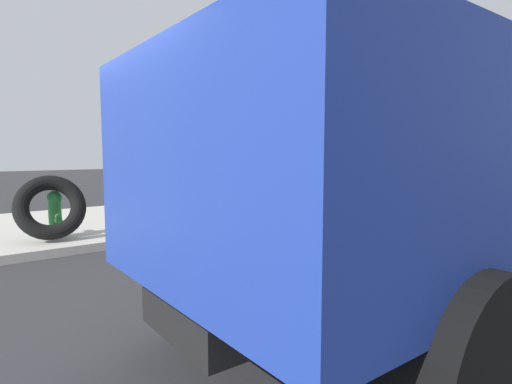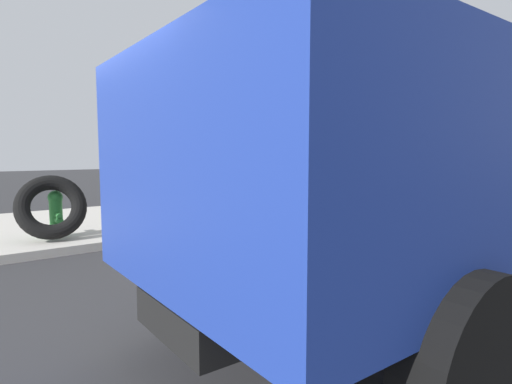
# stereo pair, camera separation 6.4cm
# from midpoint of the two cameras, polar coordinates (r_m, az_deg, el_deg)

# --- Properties ---
(ground_plane) EXTENTS (80.00, 80.00, 0.00)m
(ground_plane) POSITION_cam_midpoint_polar(r_m,az_deg,el_deg) (4.19, -4.99, -18.62)
(ground_plane) COLOR #2D2D30
(sidewalk_curb) EXTENTS (36.00, 5.00, 0.15)m
(sidewalk_curb) POSITION_cam_midpoint_polar(r_m,az_deg,el_deg) (10.07, -25.80, -4.41)
(sidewalk_curb) COLOR #BCB7AD
(sidewalk_curb) RESTS_ON ground
(fire_hydrant) EXTENTS (0.26, 0.59, 0.86)m
(fire_hydrant) POSITION_cam_midpoint_polar(r_m,az_deg,el_deg) (8.44, -26.26, -2.56)
(fire_hydrant) COLOR #2D8438
(fire_hydrant) RESTS_ON sidewalk_curb
(loose_tire) EXTENTS (1.29, 0.90, 1.19)m
(loose_tire) POSITION_cam_midpoint_polar(r_m,az_deg,el_deg) (8.14, -26.79, -1.90)
(loose_tire) COLOR black
(loose_tire) RESTS_ON sidewalk_curb
(stop_sign) EXTENTS (0.76, 0.08, 2.08)m
(stop_sign) POSITION_cam_midpoint_polar(r_m,az_deg,el_deg) (8.91, -11.17, 4.62)
(stop_sign) COLOR gray
(stop_sign) RESTS_ON sidewalk_curb
(dump_truck_blue) EXTENTS (7.06, 2.95, 3.00)m
(dump_truck_blue) POSITION_cam_midpoint_polar(r_m,az_deg,el_deg) (5.20, 27.66, 3.76)
(dump_truck_blue) COLOR #1E3899
(dump_truck_blue) RESTS_ON ground
(bare_tree) EXTENTS (0.94, 1.10, 5.35)m
(bare_tree) POSITION_cam_midpoint_polar(r_m,az_deg,el_deg) (12.88, 0.95, 9.55)
(bare_tree) COLOR #4C3823
(bare_tree) RESTS_ON sidewalk_curb
(street_light_pole) EXTENTS (0.12, 0.12, 6.40)m
(street_light_pole) POSITION_cam_midpoint_polar(r_m,az_deg,el_deg) (14.34, 15.92, 11.86)
(street_light_pole) COLOR #595B5E
(street_light_pole) RESTS_ON sidewalk_curb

